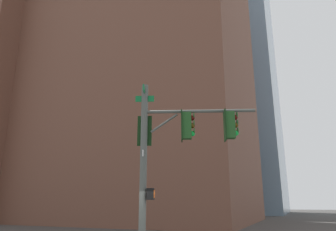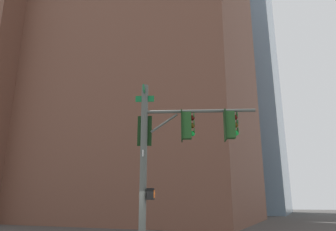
% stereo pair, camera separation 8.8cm
% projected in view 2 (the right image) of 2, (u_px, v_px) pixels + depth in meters
% --- Properties ---
extents(signal_pole_assembly, '(4.29, 1.97, 6.54)m').
position_uv_depth(signal_pole_assembly, '(169.00, 145.00, 11.68)').
color(signal_pole_assembly, '#4C514C').
rests_on(signal_pole_assembly, ground_plane).
extents(building_brick_nearside, '(26.84, 21.02, 48.97)m').
position_uv_depth(building_brick_nearside, '(143.00, 35.00, 43.52)').
color(building_brick_nearside, brown).
rests_on(building_brick_nearside, ground_plane).
extents(building_glass_tower, '(29.14, 25.06, 60.35)m').
position_uv_depth(building_glass_tower, '(212.00, 80.00, 74.94)').
color(building_glass_tower, '#7A99B2').
rests_on(building_glass_tower, ground_plane).
extents(building_brick_farside, '(20.67, 18.19, 35.00)m').
position_uv_depth(building_brick_farside, '(136.00, 128.00, 67.33)').
color(building_brick_farside, brown).
rests_on(building_brick_farside, ground_plane).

